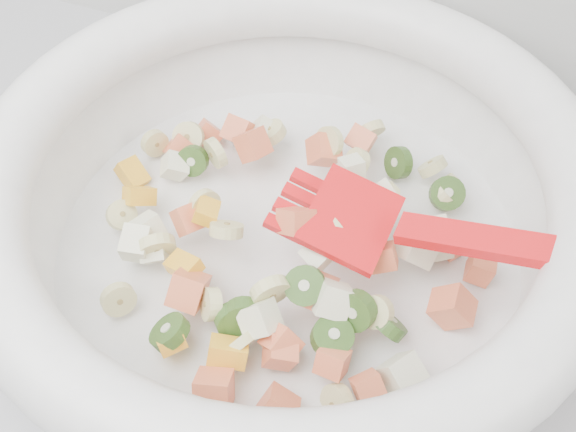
% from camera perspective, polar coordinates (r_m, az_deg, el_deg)
% --- Properties ---
extents(mixing_bowl, '(0.52, 0.44, 0.13)m').
position_cam_1_polar(mixing_bowl, '(0.51, 0.04, 1.19)').
color(mixing_bowl, white).
rests_on(mixing_bowl, counter).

